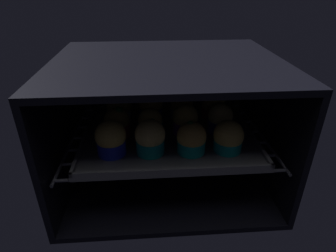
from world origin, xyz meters
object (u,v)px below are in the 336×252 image
muffin_row1_col0 (117,123)px  muffin_row2_col0 (119,109)px  muffin_row0_col3 (228,138)px  muffin_row1_col2 (185,120)px  baking_tray (168,134)px  muffin_row0_col1 (150,138)px  muffin_row2_col2 (181,107)px  muffin_row2_col1 (151,107)px  muffin_row1_col3 (220,119)px  muffin_row2_col3 (213,105)px  muffin_row0_col0 (111,139)px  muffin_row0_col2 (191,139)px  muffin_row1_col1 (150,123)px

muffin_row1_col0 → muffin_row2_col0: bearing=90.7°
muffin_row0_col3 → muffin_row1_col2: size_ratio=0.97×
baking_tray → muffin_row0_col1: 11.68cm
muffin_row0_col1 → muffin_row2_col2: 20.99cm
baking_tray → muffin_row2_col1: (-4.55, 9.15, 4.47)cm
muffin_row1_col3 → baking_tray: bearing=-179.7°
muffin_row1_col3 → muffin_row2_col3: muffin_row2_col3 is taller
muffin_row0_col3 → muffin_row2_col3: (0.27, 19.10, 0.32)cm
muffin_row2_col0 → muffin_row1_col2: bearing=-26.5°
muffin_row2_col1 → muffin_row2_col2: size_ratio=1.03×
muffin_row0_col0 → muffin_row0_col3: (28.93, -0.59, -0.56)cm
muffin_row1_col0 → muffin_row0_col2: bearing=-26.9°
muffin_row0_col1 → muffin_row1_col0: bearing=133.7°
muffin_row1_col1 → muffin_row2_col3: (19.45, 9.64, 0.50)cm
muffin_row0_col3 → muffin_row1_col1: muffin_row0_col3 is taller
baking_tray → muffin_row1_col1: muffin_row1_col1 is taller
muffin_row0_col2 → muffin_row0_col3: muffin_row0_col2 is taller
muffin_row0_col0 → muffin_row1_col0: muffin_row0_col0 is taller
muffin_row1_col2 → muffin_row2_col2: (-0.01, 8.98, -0.08)cm
muffin_row0_col0 → muffin_row2_col3: 34.56cm
muffin_row2_col3 → muffin_row1_col1: bearing=-153.6°
muffin_row0_col1 → muffin_row2_col1: size_ratio=1.05×
muffin_row2_col0 → muffin_row0_col2: bearing=-45.3°
muffin_row2_col2 → baking_tray: bearing=-117.7°
muffin_row2_col1 → muffin_row1_col2: bearing=-44.0°
muffin_row0_col0 → muffin_row0_col3: muffin_row0_col0 is taller
muffin_row2_col2 → muffin_row2_col3: size_ratio=0.95×
muffin_row2_col0 → muffin_row0_col1: bearing=-64.6°
muffin_row0_col1 → muffin_row0_col2: bearing=-2.2°
muffin_row1_col0 → muffin_row1_col3: 28.56cm
baking_tray → muffin_row0_col0: bearing=-147.7°
muffin_row1_col2 → muffin_row2_col0: (-18.85, 9.40, -0.19)cm
muffin_row1_col2 → baking_tray: bearing=-178.4°
baking_tray → muffin_row2_col0: (-14.06, 9.54, 4.16)cm
muffin_row2_col2 → muffin_row0_col1: bearing=-118.0°
muffin_row0_col0 → muffin_row1_col0: (0.68, 9.08, -0.47)cm
muffin_row0_col1 → muffin_row2_col1: (0.52, 18.56, -0.25)cm
muffin_row0_col1 → muffin_row1_col2: bearing=44.1°
baking_tray → muffin_row2_col0: muffin_row2_col0 is taller
muffin_row0_col3 → muffin_row2_col2: bearing=116.7°
muffin_row1_col2 → muffin_row2_col2: bearing=90.0°
muffin_row0_col0 → muffin_row2_col3: size_ratio=1.05×
baking_tray → muffin_row2_col2: (4.79, 9.11, 4.27)cm
muffin_row0_col1 → muffin_row2_col1: muffin_row0_col1 is taller
baking_tray → muffin_row0_col2: 11.78cm
muffin_row0_col2 → muffin_row2_col1: same height
baking_tray → muffin_row1_col0: bearing=-179.4°
muffin_row0_col1 → muffin_row0_col3: 19.39cm
muffin_row1_col0 → baking_tray: bearing=0.6°
baking_tray → muffin_row0_col2: bearing=-62.6°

